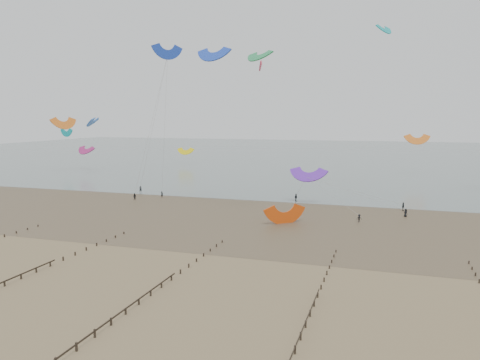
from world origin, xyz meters
name	(u,v)px	position (x,y,z in m)	size (l,w,h in m)	color
ground	(166,262)	(0.00, 0.00, 0.00)	(500.00, 500.00, 0.00)	brown
sea_and_shore	(222,212)	(-4.08, 34.40, 0.01)	(500.00, 665.00, 0.03)	#475654
groynes	(114,319)	(4.00, -19.05, 0.47)	(72.16, 50.16, 1.00)	black
kitesurfer_lead	(162,194)	(-24.93, 47.53, 0.78)	(0.57, 0.37, 1.56)	black
kitesurfers	(368,205)	(24.91, 48.27, 0.84)	(108.15, 27.65, 1.86)	black
grounded_kite	(285,223)	(10.64, 28.54, 0.00)	(7.20, 3.77, 5.49)	#DB470D
kites_airborne	(272,122)	(-6.54, 86.84, 18.50)	(225.65, 105.62, 43.50)	blue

